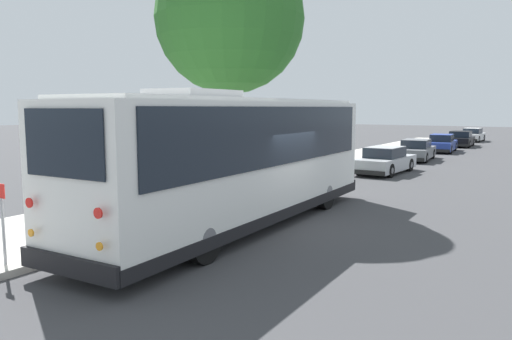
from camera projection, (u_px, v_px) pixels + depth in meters
name	position (u px, v px, depth m)	size (l,w,h in m)	color
ground_plane	(275.00, 223.00, 13.72)	(160.00, 160.00, 0.00)	#3D3D3F
sidewalk_slab	(161.00, 205.00, 15.93)	(80.00, 4.23, 0.15)	beige
curb_strip	(216.00, 212.00, 14.78)	(80.00, 0.14, 0.15)	#AAA69D
shuttle_bus	(241.00, 155.00, 13.15)	(11.42, 2.96, 3.57)	white
parked_sedan_silver	(385.00, 161.00, 24.18)	(4.64, 1.86, 1.29)	#A8AAAF
parked_sedan_gray	(416.00, 151.00, 30.17)	(4.73, 2.07, 1.26)	slate
parked_sedan_blue	(442.00, 144.00, 35.92)	(4.78, 2.02, 1.27)	navy
parked_sedan_black	(460.00, 139.00, 40.90)	(4.55, 1.96, 1.26)	black
parked_sedan_white	(473.00, 135.00, 46.95)	(4.17, 1.78, 1.26)	silver
street_tree	(232.00, 9.00, 17.58)	(5.25, 5.25, 9.54)	brown
sign_post_near	(3.00, 223.00, 9.50)	(0.06, 0.22, 1.59)	gray
sign_post_far	(88.00, 206.00, 11.16)	(0.06, 0.22, 1.57)	gray
fire_hydrant	(296.00, 173.00, 20.06)	(0.22, 0.22, 0.81)	red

